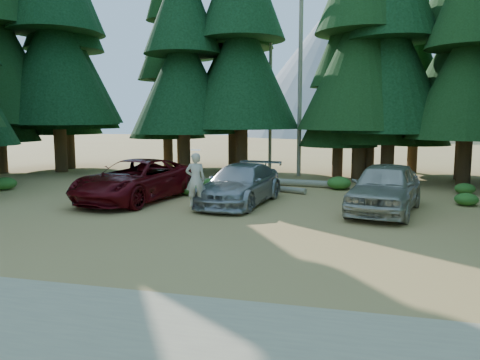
{
  "coord_description": "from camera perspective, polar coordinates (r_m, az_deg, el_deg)",
  "views": [
    {
      "loc": [
        4.15,
        -12.78,
        3.35
      ],
      "look_at": [
        0.24,
        2.67,
        1.25
      ],
      "focal_mm": 35.0,
      "sensor_mm": 36.0,
      "label": 1
    }
  ],
  "objects": [
    {
      "name": "snag_front",
      "position": [
        27.62,
        7.35,
        12.95
      ],
      "size": [
        0.24,
        0.24,
        12.0
      ],
      "primitive_type": "cylinder",
      "color": "#746B5C",
      "rests_on": "ground"
    },
    {
      "name": "log_left",
      "position": [
        24.2,
        -5.88,
        -0.16
      ],
      "size": [
        3.62,
        1.85,
        0.28
      ],
      "primitive_type": "cylinder",
      "rotation": [
        0.0,
        1.57,
        0.43
      ],
      "color": "#746B5C",
      "rests_on": "ground"
    },
    {
      "name": "shrub_edge_west",
      "position": [
        24.73,
        -26.77,
        -0.4
      ],
      "size": [
        1.08,
        1.08,
        0.6
      ],
      "primitive_type": "ellipsoid",
      "color": "#25631D",
      "rests_on": "ground"
    },
    {
      "name": "mountain_peak",
      "position": [
        101.67,
        10.59,
        12.65
      ],
      "size": [
        48.0,
        50.0,
        28.0
      ],
      "color": "gray",
      "rests_on": "ground"
    },
    {
      "name": "log_right",
      "position": [
        23.45,
        6.76,
        -0.34
      ],
      "size": [
        5.4,
        1.03,
        0.35
      ],
      "primitive_type": "cylinder",
      "rotation": [
        0.0,
        1.57,
        -0.13
      ],
      "color": "#746B5C",
      "rests_on": "ground"
    },
    {
      "name": "shrub_edge_east",
      "position": [
        20.14,
        25.88,
        -2.13
      ],
      "size": [
        0.89,
        0.89,
        0.49
      ],
      "primitive_type": "ellipsoid",
      "color": "#25631D",
      "rests_on": "ground"
    },
    {
      "name": "snag_back",
      "position": [
        29.32,
        3.73,
        10.71
      ],
      "size": [
        0.2,
        0.2,
        10.0
      ],
      "primitive_type": "cylinder",
      "color": "#746B5C",
      "rests_on": "ground"
    },
    {
      "name": "shrub_left",
      "position": [
        23.25,
        -3.73,
        -0.31
      ],
      "size": [
        0.71,
        0.71,
        0.39
      ],
      "primitive_type": "ellipsoid",
      "color": "#25631D",
      "rests_on": "ground"
    },
    {
      "name": "shrub_center_left",
      "position": [
        20.75,
        -6.17,
        -1.1
      ],
      "size": [
        0.96,
        0.96,
        0.53
      ],
      "primitive_type": "ellipsoid",
      "color": "#25631D",
      "rests_on": "ground"
    },
    {
      "name": "log_mid",
      "position": [
        21.74,
        4.11,
        -1.02
      ],
      "size": [
        3.18,
        1.47,
        0.27
      ],
      "primitive_type": "cylinder",
      "rotation": [
        0.0,
        1.57,
        -0.38
      ],
      "color": "#746B5C",
      "rests_on": "ground"
    },
    {
      "name": "frisbee_player",
      "position": [
        16.55,
        -5.45,
        0.07
      ],
      "size": [
        0.81,
        0.67,
        2.02
      ],
      "rotation": [
        0.0,
        0.0,
        3.5
      ],
      "color": "beige",
      "rests_on": "ground"
    },
    {
      "name": "silver_minivan_center",
      "position": [
        18.44,
        0.07,
        -0.52
      ],
      "size": [
        2.8,
        5.57,
        1.55
      ],
      "primitive_type": "imported",
      "rotation": [
        0.0,
        0.0,
        -0.12
      ],
      "color": "#96999D",
      "rests_on": "ground"
    },
    {
      "name": "shrub_far_right",
      "position": [
        23.18,
        25.74,
        -0.95
      ],
      "size": [
        0.88,
        0.88,
        0.48
      ],
      "primitive_type": "ellipsoid",
      "color": "#25631D",
      "rests_on": "ground"
    },
    {
      "name": "forest_belt_north",
      "position": [
        28.29,
        5.66,
        0.66
      ],
      "size": [
        36.0,
        7.0,
        22.0
      ],
      "primitive_type": null,
      "color": "black",
      "rests_on": "ground"
    },
    {
      "name": "shrub_center_right",
      "position": [
        22.83,
        2.81,
        -0.27
      ],
      "size": [
        0.97,
        0.97,
        0.53
      ],
      "primitive_type": "ellipsoid",
      "color": "#25631D",
      "rests_on": "ground"
    },
    {
      "name": "ground",
      "position": [
        13.85,
        -3.69,
        -6.51
      ],
      "size": [
        160.0,
        160.0,
        0.0
      ],
      "primitive_type": "plane",
      "color": "#AD8249",
      "rests_on": "ground"
    },
    {
      "name": "shrub_right",
      "position": [
        22.71,
        11.98,
        -0.36
      ],
      "size": [
        1.12,
        1.12,
        0.61
      ],
      "primitive_type": "ellipsoid",
      "color": "#25631D",
      "rests_on": "ground"
    },
    {
      "name": "gravel_strip",
      "position": [
        8.24,
        -18.32,
        -16.84
      ],
      "size": [
        26.0,
        3.5,
        0.01
      ],
      "primitive_type": "cube",
      "color": "tan",
      "rests_on": "ground"
    },
    {
      "name": "shrub_far_left",
      "position": [
        22.84,
        -16.13,
        -0.67
      ],
      "size": [
        0.8,
        0.8,
        0.44
      ],
      "primitive_type": "ellipsoid",
      "color": "#25631D",
      "rests_on": "ground"
    },
    {
      "name": "silver_minivan_right",
      "position": [
        17.55,
        17.26,
        -0.87
      ],
      "size": [
        3.19,
        5.6,
        1.8
      ],
      "primitive_type": "imported",
      "rotation": [
        0.0,
        0.0,
        -0.21
      ],
      "color": "#ACA899",
      "rests_on": "ground"
    },
    {
      "name": "red_pickup",
      "position": [
        19.57,
        -12.59,
        -0.03
      ],
      "size": [
        3.74,
        6.46,
        1.69
      ],
      "primitive_type": "imported",
      "rotation": [
        0.0,
        0.0,
        -0.16
      ],
      "color": "#53070C",
      "rests_on": "ground"
    }
  ]
}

